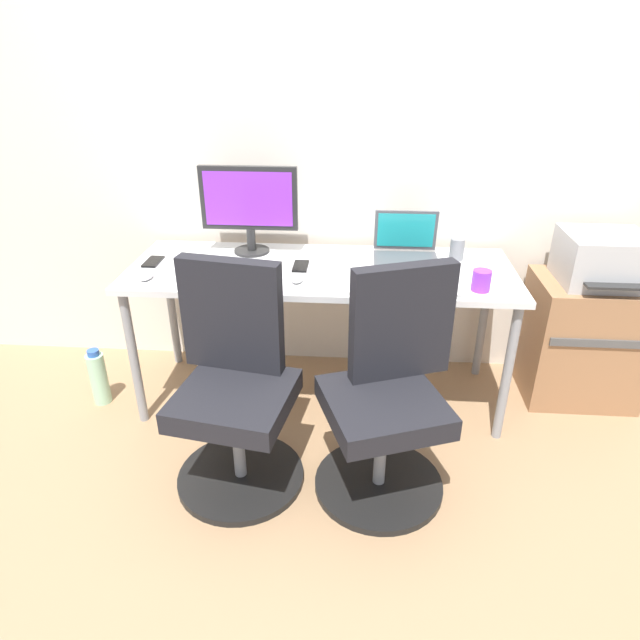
# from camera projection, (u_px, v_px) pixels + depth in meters

# --- Properties ---
(ground_plane) EXTENTS (5.28, 5.28, 0.00)m
(ground_plane) POSITION_uv_depth(u_px,v_px,m) (321.00, 394.00, 2.94)
(ground_plane) COLOR #9E7A56
(back_wall) EXTENTS (4.40, 0.04, 2.60)m
(back_wall) POSITION_uv_depth(u_px,v_px,m) (327.00, 130.00, 2.72)
(back_wall) COLOR silver
(back_wall) RESTS_ON ground
(desk) EXTENTS (1.83, 0.66, 0.73)m
(desk) POSITION_uv_depth(u_px,v_px,m) (321.00, 280.00, 2.64)
(desk) COLOR silver
(desk) RESTS_ON ground
(office_chair_left) EXTENTS (0.54, 0.54, 0.94)m
(office_chair_left) POSITION_uv_depth(u_px,v_px,m) (235.00, 389.00, 2.24)
(office_chair_left) COLOR black
(office_chair_left) RESTS_ON ground
(office_chair_right) EXTENTS (0.56, 0.56, 0.94)m
(office_chair_right) POSITION_uv_depth(u_px,v_px,m) (388.00, 396.00, 2.19)
(office_chair_right) COLOR black
(office_chair_right) RESTS_ON ground
(side_cabinet) EXTENTS (0.54, 0.44, 0.64)m
(side_cabinet) POSITION_uv_depth(u_px,v_px,m) (582.00, 339.00, 2.82)
(side_cabinet) COLOR #996B47
(side_cabinet) RESTS_ON ground
(printer) EXTENTS (0.38, 0.40, 0.24)m
(printer) POSITION_uv_depth(u_px,v_px,m) (602.00, 259.00, 2.62)
(printer) COLOR #B7B7B7
(printer) RESTS_ON side_cabinet
(water_bottle_on_floor) EXTENTS (0.09, 0.09, 0.31)m
(water_bottle_on_floor) POSITION_uv_depth(u_px,v_px,m) (99.00, 378.00, 2.82)
(water_bottle_on_floor) COLOR #A5D8B2
(water_bottle_on_floor) RESTS_ON ground
(desktop_monitor) EXTENTS (0.48, 0.18, 0.43)m
(desktop_monitor) POSITION_uv_depth(u_px,v_px,m) (249.00, 204.00, 2.69)
(desktop_monitor) COLOR #262626
(desktop_monitor) RESTS_ON desk
(open_laptop) EXTENTS (0.31, 0.26, 0.23)m
(open_laptop) POSITION_uv_depth(u_px,v_px,m) (406.00, 248.00, 2.69)
(open_laptop) COLOR #4C4C51
(open_laptop) RESTS_ON desk
(keyboard_by_monitor) EXTENTS (0.34, 0.12, 0.02)m
(keyboard_by_monitor) POSITION_uv_depth(u_px,v_px,m) (244.00, 271.00, 2.54)
(keyboard_by_monitor) COLOR #515156
(keyboard_by_monitor) RESTS_ON desk
(keyboard_by_laptop) EXTENTS (0.34, 0.12, 0.02)m
(keyboard_by_laptop) POSITION_uv_depth(u_px,v_px,m) (420.00, 290.00, 2.35)
(keyboard_by_laptop) COLOR #B7B7B7
(keyboard_by_laptop) RESTS_ON desk
(mouse_by_monitor) EXTENTS (0.06, 0.10, 0.03)m
(mouse_by_monitor) POSITION_uv_depth(u_px,v_px,m) (146.00, 276.00, 2.48)
(mouse_by_monitor) COLOR silver
(mouse_by_monitor) RESTS_ON desk
(mouse_by_laptop) EXTENTS (0.06, 0.10, 0.03)m
(mouse_by_laptop) POSITION_uv_depth(u_px,v_px,m) (297.00, 278.00, 2.45)
(mouse_by_laptop) COLOR silver
(mouse_by_laptop) RESTS_ON desk
(coffee_mug) EXTENTS (0.08, 0.08, 0.09)m
(coffee_mug) POSITION_uv_depth(u_px,v_px,m) (481.00, 281.00, 2.35)
(coffee_mug) COLOR purple
(coffee_mug) RESTS_ON desk
(pen_cup) EXTENTS (0.07, 0.07, 0.10)m
(pen_cup) POSITION_uv_depth(u_px,v_px,m) (457.00, 249.00, 2.69)
(pen_cup) COLOR slate
(pen_cup) RESTS_ON desk
(phone_near_laptop) EXTENTS (0.07, 0.14, 0.01)m
(phone_near_laptop) POSITION_uv_depth(u_px,v_px,m) (153.00, 262.00, 2.67)
(phone_near_laptop) COLOR black
(phone_near_laptop) RESTS_ON desk
(phone_near_monitor) EXTENTS (0.07, 0.14, 0.01)m
(phone_near_monitor) POSITION_uv_depth(u_px,v_px,m) (301.00, 266.00, 2.62)
(phone_near_monitor) COLOR black
(phone_near_monitor) RESTS_ON desk
(paper_pile) EXTENTS (0.21, 0.30, 0.01)m
(paper_pile) POSITION_uv_depth(u_px,v_px,m) (344.00, 280.00, 2.46)
(paper_pile) COLOR white
(paper_pile) RESTS_ON desk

